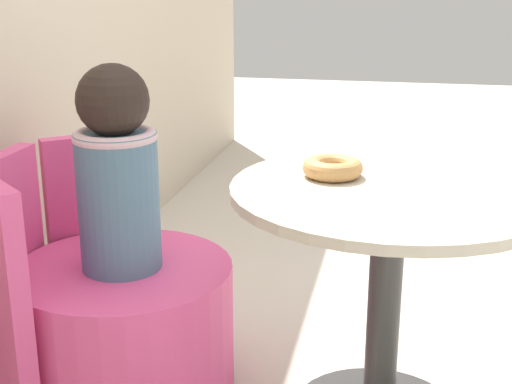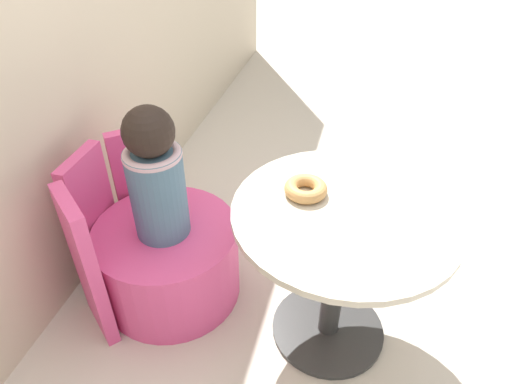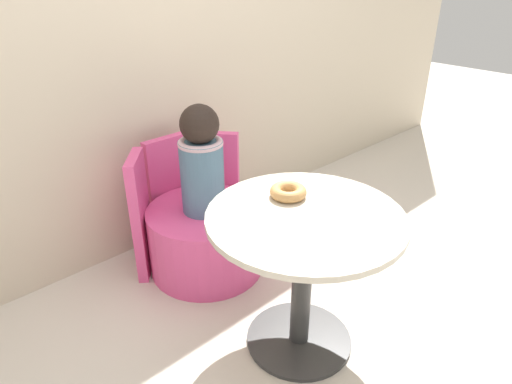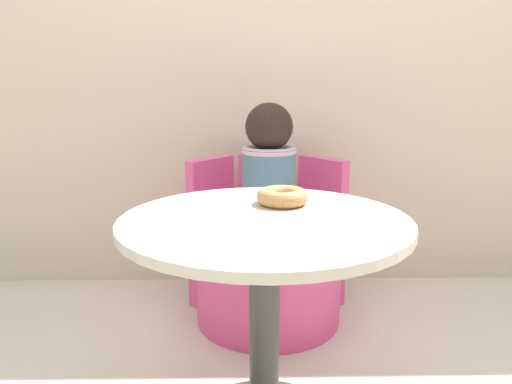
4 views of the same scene
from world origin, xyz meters
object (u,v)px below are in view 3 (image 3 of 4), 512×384
object	(u,v)px
round_table	(304,252)
child_figure	(202,161)
donut	(288,192)
tub_chair	(206,239)

from	to	relation	value
round_table	child_figure	size ratio (longest dim) A/B	1.39
child_figure	donut	xyz separation A→B (m)	(0.01, -0.56, 0.04)
round_table	donut	xyz separation A→B (m)	(0.06, 0.14, 0.19)
round_table	tub_chair	bearing A→B (deg)	86.67
round_table	tub_chair	xyz separation A→B (m)	(0.04, 0.70, -0.29)
round_table	donut	size ratio (longest dim) A/B	5.12
child_figure	donut	world-z (taller)	child_figure
tub_chair	child_figure	bearing A→B (deg)	0.00
donut	tub_chair	bearing A→B (deg)	91.51
tub_chair	child_figure	xyz separation A→B (m)	(0.00, 0.00, 0.44)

